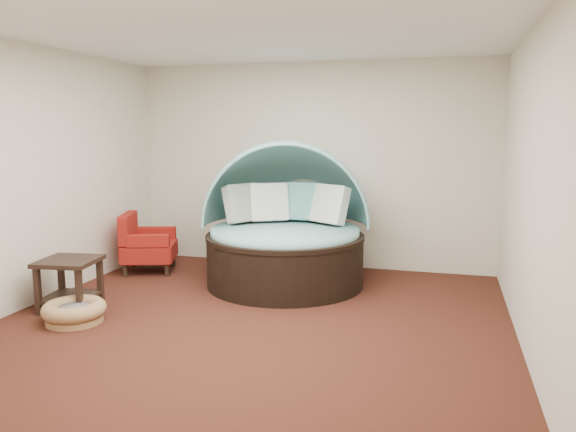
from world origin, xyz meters
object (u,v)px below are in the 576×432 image
(canopy_daybed, at_px, (285,218))
(side_table, at_px, (69,277))
(pet_basket, at_px, (74,311))
(red_armchair, at_px, (145,245))

(canopy_daybed, relative_size, side_table, 3.72)
(canopy_daybed, xyz_separation_m, side_table, (-1.91, -1.65, -0.47))
(pet_basket, height_order, red_armchair, red_armchair)
(canopy_daybed, height_order, red_armchair, canopy_daybed)
(red_armchair, height_order, side_table, red_armchair)
(pet_basket, relative_size, red_armchair, 0.86)
(canopy_daybed, xyz_separation_m, pet_basket, (-1.61, -2.00, -0.71))
(canopy_daybed, height_order, side_table, canopy_daybed)
(canopy_daybed, distance_m, side_table, 2.57)
(canopy_daybed, relative_size, red_armchair, 2.78)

